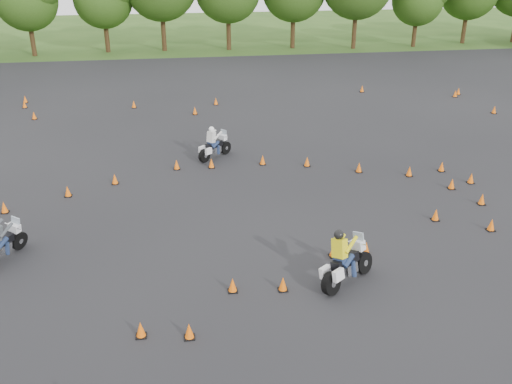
% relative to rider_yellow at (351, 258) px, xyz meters
% --- Properties ---
extents(ground, '(140.00, 140.00, 0.00)m').
position_rel_rider_yellow_xyz_m(ground, '(-2.27, 0.84, -0.95)').
color(ground, '#2D5119').
rests_on(ground, ground).
extents(asphalt_pad, '(62.00, 62.00, 0.00)m').
position_rel_rider_yellow_xyz_m(asphalt_pad, '(-2.27, 6.84, -0.94)').
color(asphalt_pad, black).
rests_on(asphalt_pad, ground).
extents(treeline, '(87.25, 32.73, 10.66)m').
position_rel_rider_yellow_xyz_m(treeline, '(-1.11, 35.45, 3.72)').
color(treeline, '#2A4914').
rests_on(treeline, ground).
extents(traffic_cones, '(36.15, 33.02, 0.45)m').
position_rel_rider_yellow_xyz_m(traffic_cones, '(-2.20, 6.55, -0.72)').
color(traffic_cones, '#FF660A').
rests_on(traffic_cones, asphalt_pad).
extents(rider_yellow, '(2.39, 2.07, 1.88)m').
position_rel_rider_yellow_xyz_m(rider_yellow, '(0.00, 0.00, 0.00)').
color(rider_yellow, yellow).
rests_on(rider_yellow, ground).
extents(rider_white, '(2.04, 1.92, 1.66)m').
position_rel_rider_yellow_xyz_m(rider_white, '(-3.28, 11.89, -0.11)').
color(rider_white, silver).
rests_on(rider_white, ground).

